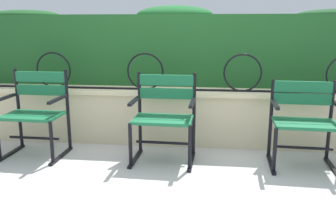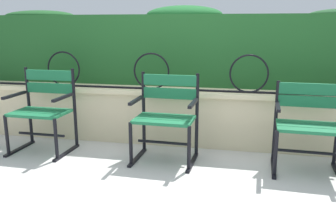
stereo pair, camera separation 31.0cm
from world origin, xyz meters
TOP-DOWN VIEW (x-y plane):
  - ground_plane at (0.00, 0.00)m, footprint 60.00×60.00m
  - stone_wall at (0.00, 0.84)m, footprint 6.40×0.41m
  - iron_arch_fence at (-0.29, 0.76)m, footprint 5.88×0.02m
  - hedge_row at (0.00, 1.34)m, footprint 6.27×0.66m
  - park_chair_left at (-1.43, 0.28)m, footprint 0.63×0.53m
  - park_chair_centre at (-0.06, 0.28)m, footprint 0.64×0.54m
  - park_chair_right at (1.30, 0.28)m, footprint 0.64×0.55m

SIDE VIEW (x-z plane):
  - ground_plane at x=0.00m, z-range 0.00..0.00m
  - stone_wall at x=0.00m, z-range 0.00..0.64m
  - park_chair_right at x=1.30m, z-range 0.04..0.87m
  - park_chair_centre at x=-0.06m, z-range 0.03..0.91m
  - park_chair_left at x=-1.43m, z-range 0.02..0.92m
  - iron_arch_fence at x=-0.29m, z-range 0.60..1.02m
  - hedge_row at x=0.00m, z-range 0.61..1.57m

